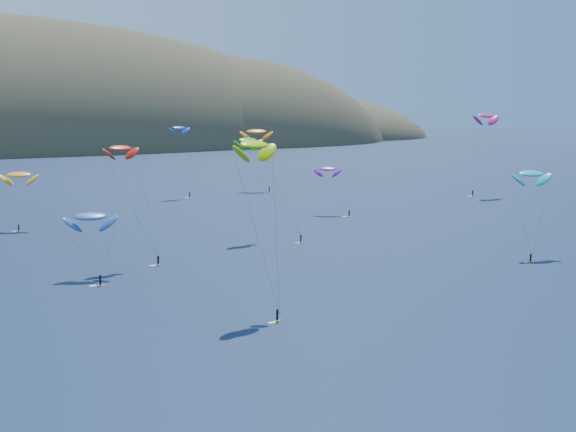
{
  "coord_description": "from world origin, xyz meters",
  "views": [
    {
      "loc": [
        -71.11,
        -42.86,
        28.38
      ],
      "look_at": [
        -1.47,
        80.0,
        9.0
      ],
      "focal_mm": 50.0,
      "sensor_mm": 36.0,
      "label": 1
    }
  ],
  "objects": [
    {
      "name": "island",
      "position": [
        39.4,
        562.36,
        -10.74
      ],
      "size": [
        730.0,
        300.0,
        210.0
      ],
      "color": "#3D3526",
      "rests_on": "ground"
    },
    {
      "name": "kitesurfer_1",
      "position": [
        -34.04,
        149.38,
        12.62
      ],
      "size": [
        9.22,
        8.23,
        14.98
      ],
      "rotation": [
        0.0,
        0.0,
        -0.38
      ],
      "color": "gold",
      "rests_on": "ground"
    },
    {
      "name": "kitesurfer_2",
      "position": [
        -19.84,
        57.14,
        23.04
      ],
      "size": [
        8.8,
        12.76,
        25.32
      ],
      "rotation": [
        0.0,
        0.0,
        0.38
      ],
      "color": "gold",
      "rests_on": "ground"
    },
    {
      "name": "kitesurfer_3",
      "position": [
        6.73,
        111.87,
        21.1
      ],
      "size": [
        11.16,
        14.85,
        23.26
      ],
      "rotation": [
        0.0,
        0.0,
        0.28
      ],
      "color": "gold",
      "rests_on": "ground"
    },
    {
      "name": "kitesurfer_4",
      "position": [
        24.25,
        195.1,
        21.6
      ],
      "size": [
        7.75,
        8.39,
        23.68
      ],
      "rotation": [
        0.0,
        0.0,
        0.21
      ],
      "color": "gold",
      "rests_on": "ground"
    },
    {
      "name": "kitesurfer_5",
      "position": [
        45.26,
        67.58,
        15.54
      ],
      "size": [
        11.44,
        9.97,
        17.8
      ],
      "rotation": [
        0.0,
        0.0,
        -0.26
      ],
      "color": "gold",
      "rests_on": "ground"
    },
    {
      "name": "kitesurfer_6",
      "position": [
        42.84,
        136.82,
        11.92
      ],
      "size": [
        7.95,
        13.13,
        14.02
      ],
      "rotation": [
        0.0,
        0.0,
        -0.67
      ],
      "color": "gold",
      "rests_on": "ground"
    },
    {
      "name": "kitesurfer_8",
      "position": [
        111.18,
        150.4,
        25.41
      ],
      "size": [
        12.51,
        5.68,
        28.33
      ],
      "rotation": [
        0.0,
        0.0,
        0.09
      ],
      "color": "gold",
      "rests_on": "ground"
    },
    {
      "name": "kitesurfer_9",
      "position": [
        -26.22,
        97.36,
        20.85
      ],
      "size": [
        9.06,
        8.07,
        22.84
      ],
      "rotation": [
        0.0,
        0.0,
        0.23
      ],
      "color": "gold",
      "rests_on": "ground"
    },
    {
      "name": "kitesurfer_10",
      "position": [
        -34.41,
        89.05,
        10.07
      ],
      "size": [
        9.13,
        11.79,
        12.44
      ],
      "rotation": [
        0.0,
        0.0,
        -0.26
      ],
      "color": "gold",
      "rests_on": "ground"
    },
    {
      "name": "kitesurfer_11",
      "position": [
        54.73,
        200.97,
        19.86
      ],
      "size": [
        11.67,
        16.21,
        22.83
      ],
      "rotation": [
        0.0,
        0.0,
        -0.47
      ],
      "color": "gold",
      "rests_on": "ground"
    }
  ]
}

